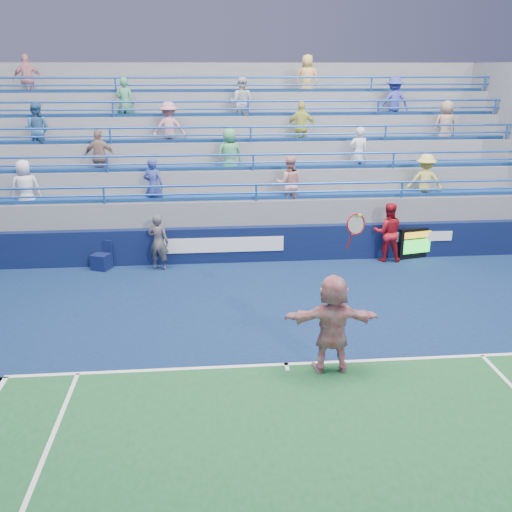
{
  "coord_description": "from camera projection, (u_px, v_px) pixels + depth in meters",
  "views": [
    {
      "loc": [
        -1.52,
        -10.08,
        5.71
      ],
      "look_at": [
        -0.38,
        2.5,
        1.5
      ],
      "focal_mm": 40.0,
      "sensor_mm": 36.0,
      "label": 1
    }
  ],
  "objects": [
    {
      "name": "sponsor_wall",
      "position": [
        257.0,
        244.0,
        17.43
      ],
      "size": [
        18.0,
        0.32,
        1.1
      ],
      "color": "#0A1639",
      "rests_on": "ground"
    },
    {
      "name": "ball_girl",
      "position": [
        388.0,
        232.0,
        17.35
      ],
      "size": [
        0.98,
        0.82,
        1.83
      ],
      "primitive_type": "imported",
      "rotation": [
        0.0,
        0.0,
        2.99
      ],
      "color": "#A1121D",
      "rests_on": "ground"
    },
    {
      "name": "serve_speed_board",
      "position": [
        419.0,
        243.0,
        17.76
      ],
      "size": [
        1.41,
        0.45,
        0.97
      ],
      "color": "black",
      "rests_on": "ground"
    },
    {
      "name": "bleacher_stand",
      "position": [
        247.0,
        187.0,
        20.68
      ],
      "size": [
        18.0,
        5.6,
        6.13
      ],
      "color": "slate",
      "rests_on": "ground"
    },
    {
      "name": "line_judge",
      "position": [
        158.0,
        242.0,
        16.63
      ],
      "size": [
        0.7,
        0.55,
        1.68
      ],
      "primitive_type": "imported",
      "rotation": [
        0.0,
        0.0,
        2.86
      ],
      "color": "#141938",
      "rests_on": "ground"
    },
    {
      "name": "tennis_player",
      "position": [
        332.0,
        323.0,
        10.99
      ],
      "size": [
        1.87,
        0.7,
        3.18
      ],
      "color": "silver",
      "rests_on": "ground"
    },
    {
      "name": "ground",
      "position": [
        286.0,
        365.0,
        11.46
      ],
      "size": [
        120.0,
        120.0,
        0.0
      ],
      "primitive_type": "plane",
      "color": "#333538"
    },
    {
      "name": "judge_chair",
      "position": [
        102.0,
        260.0,
        16.81
      ],
      "size": [
        0.63,
        0.65,
        0.85
      ],
      "color": "#0D163F",
      "rests_on": "ground"
    }
  ]
}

